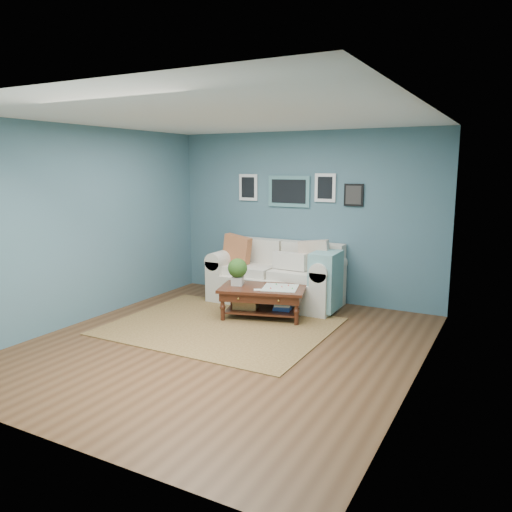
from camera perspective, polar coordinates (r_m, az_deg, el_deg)
The scene contains 4 objects.
room_shell at distance 5.92m, azimuth -3.54°, elevation 2.54°, with size 5.00×5.02×2.70m.
area_rug at distance 6.87m, azimuth -4.05°, elevation -7.99°, with size 2.86×2.29×0.01m, color brown.
loveseat at distance 7.88m, azimuth 2.94°, elevation -2.34°, with size 2.09×0.95×1.08m.
coffee_table at distance 7.16m, azimuth 0.28°, elevation -4.14°, with size 1.35×1.01×0.84m.
Camera 1 is at (3.08, -4.94, 2.15)m, focal length 35.00 mm.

